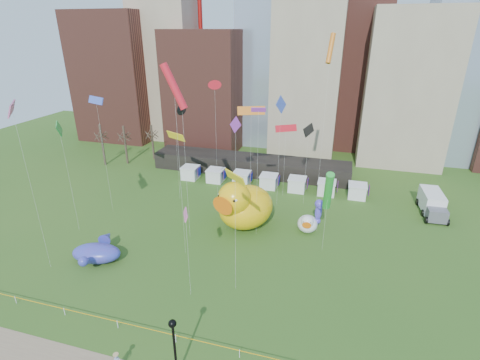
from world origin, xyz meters
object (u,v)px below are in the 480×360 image
(small_duck, at_px, (307,223))
(lamppost, at_px, (174,343))
(seahorse_green, at_px, (241,191))
(box_truck, at_px, (432,203))
(big_duck, at_px, (243,205))
(seahorse_purple, at_px, (319,210))
(whale_inflatable, at_px, (97,252))

(small_duck, bearing_deg, lamppost, -108.14)
(seahorse_green, relative_size, box_truck, 0.82)
(seahorse_green, xyz_separation_m, lamppost, (2.25, -26.66, -0.91))
(big_duck, distance_m, seahorse_green, 2.56)
(seahorse_purple, height_order, box_truck, seahorse_purple)
(big_duck, relative_size, small_duck, 2.83)
(seahorse_purple, bearing_deg, small_duck, -169.63)
(small_duck, bearing_deg, seahorse_purple, 22.26)
(big_duck, distance_m, seahorse_purple, 10.31)
(big_duck, distance_m, lamppost, 24.65)
(seahorse_green, relative_size, whale_inflatable, 0.82)
(small_duck, xyz_separation_m, seahorse_purple, (1.31, 0.58, 2.02))
(big_duck, xyz_separation_m, box_truck, (26.48, 12.11, -1.84))
(seahorse_purple, relative_size, lamppost, 0.80)
(big_duck, distance_m, whale_inflatable, 19.66)
(seahorse_green, relative_size, seahorse_purple, 1.28)
(big_duck, height_order, seahorse_green, big_duck)
(seahorse_green, bearing_deg, small_duck, 5.68)
(seahorse_purple, height_order, lamppost, lamppost)
(small_duck, bearing_deg, whale_inflatable, -151.68)
(small_duck, relative_size, seahorse_purple, 0.78)
(seahorse_green, distance_m, box_truck, 29.42)
(small_duck, xyz_separation_m, lamppost, (-7.60, -25.78, 2.40))
(whale_inflatable, height_order, box_truck, box_truck)
(small_duck, relative_size, box_truck, 0.50)
(seahorse_green, xyz_separation_m, box_truck, (27.48, 10.06, -3.00))
(big_duck, relative_size, whale_inflatable, 1.42)
(lamppost, distance_m, box_truck, 44.60)
(seahorse_green, distance_m, whale_inflatable, 20.50)
(small_duck, height_order, seahorse_green, seahorse_green)
(seahorse_purple, relative_size, whale_inflatable, 0.64)
(big_duck, bearing_deg, box_truck, 45.53)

